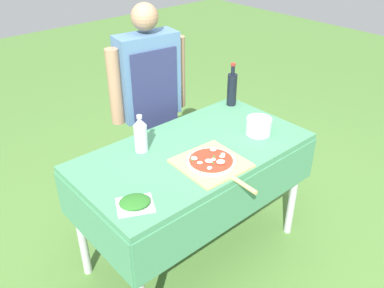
# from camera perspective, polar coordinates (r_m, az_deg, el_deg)

# --- Properties ---
(ground_plane) EXTENTS (12.00, 12.00, 0.00)m
(ground_plane) POSITION_cam_1_polar(r_m,az_deg,el_deg) (2.88, 0.21, -14.65)
(ground_plane) COLOR #517F38
(prep_table) EXTENTS (1.41, 0.75, 0.81)m
(prep_table) POSITION_cam_1_polar(r_m,az_deg,el_deg) (2.43, 0.24, -2.85)
(prep_table) COLOR #478960
(prep_table) RESTS_ON ground
(person_cook) EXTENTS (0.57, 0.24, 1.53)m
(person_cook) POSITION_cam_1_polar(r_m,az_deg,el_deg) (2.83, -5.99, 6.68)
(person_cook) COLOR #4C4C51
(person_cook) RESTS_ON ground
(pizza_on_peel) EXTENTS (0.36, 0.52, 0.06)m
(pizza_on_peel) POSITION_cam_1_polar(r_m,az_deg,el_deg) (2.23, 2.83, -2.65)
(pizza_on_peel) COLOR tan
(pizza_on_peel) RESTS_ON prep_table
(oil_bottle) EXTENTS (0.07, 0.07, 0.31)m
(oil_bottle) POSITION_cam_1_polar(r_m,az_deg,el_deg) (2.87, 5.63, 7.74)
(oil_bottle) COLOR black
(oil_bottle) RESTS_ON prep_table
(water_bottle) EXTENTS (0.08, 0.08, 0.23)m
(water_bottle) POSITION_cam_1_polar(r_m,az_deg,el_deg) (2.32, -7.23, 1.34)
(water_bottle) COLOR silver
(water_bottle) RESTS_ON prep_table
(herb_container) EXTENTS (0.22, 0.21, 0.04)m
(herb_container) POSITION_cam_1_polar(r_m,az_deg,el_deg) (1.96, -8.02, -8.12)
(herb_container) COLOR silver
(herb_container) RESTS_ON prep_table
(mixing_tub) EXTENTS (0.16, 0.16, 0.10)m
(mixing_tub) POSITION_cam_1_polar(r_m,az_deg,el_deg) (2.54, 9.34, 2.50)
(mixing_tub) COLOR silver
(mixing_tub) RESTS_ON prep_table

